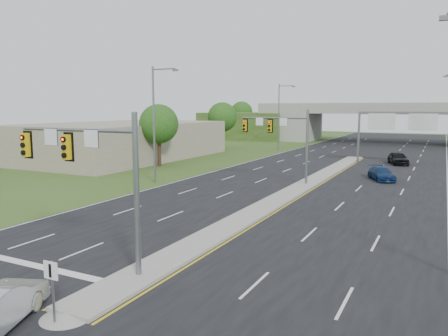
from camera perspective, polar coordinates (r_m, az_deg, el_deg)
ground at (r=19.43m, az=-11.05°, el=-13.91°), size 240.00×240.00×0.00m
road at (r=50.94m, az=13.79°, el=-0.42°), size 24.00×160.00×0.02m
median at (r=39.46m, az=9.84°, el=-2.55°), size 2.00×54.00×0.16m
median_nose at (r=16.69m, az=-19.90°, el=-17.65°), size 2.00×2.00×0.16m
lane_markings at (r=45.24m, az=11.30°, el=-1.35°), size 23.72×160.00×0.01m
signal_mast_near at (r=19.64m, az=-16.77°, el=0.41°), size 6.62×0.60×7.00m
signal_mast_far at (r=41.42m, az=7.77°, el=4.44°), size 6.62×0.60×7.00m
keep_right_sign at (r=15.82m, az=-21.57°, el=-13.62°), size 0.60×0.13×2.20m
sign_gantry at (r=59.30m, az=22.48°, el=5.43°), size 11.58×0.44×6.67m
overpass at (r=94.90m, az=20.04°, el=5.23°), size 80.00×14.00×8.10m
lightpole_l_mid at (r=42.05m, az=-8.93°, el=6.34°), size 2.85×0.25×11.00m
lightpole_l_far at (r=73.39m, az=7.31°, el=6.99°), size 2.85×0.25×11.00m
tree_l_near at (r=54.11m, az=-8.52°, el=5.69°), size 4.80×4.80×7.60m
tree_l_mid at (r=77.63m, az=-0.22°, el=6.66°), size 5.20×5.20×8.12m
tree_back_a at (r=118.84m, az=2.31°, el=7.24°), size 6.00×6.00×8.85m
tree_back_b at (r=113.76m, az=8.79°, el=6.96°), size 5.60×5.60×8.32m
commercial_building at (r=64.31m, az=-13.20°, el=3.52°), size 18.00×30.00×5.00m
car_far_b at (r=46.11m, az=19.88°, el=-0.70°), size 3.49×4.78×1.29m
car_far_c at (r=59.72m, az=21.79°, el=1.22°), size 3.29×5.04×1.60m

